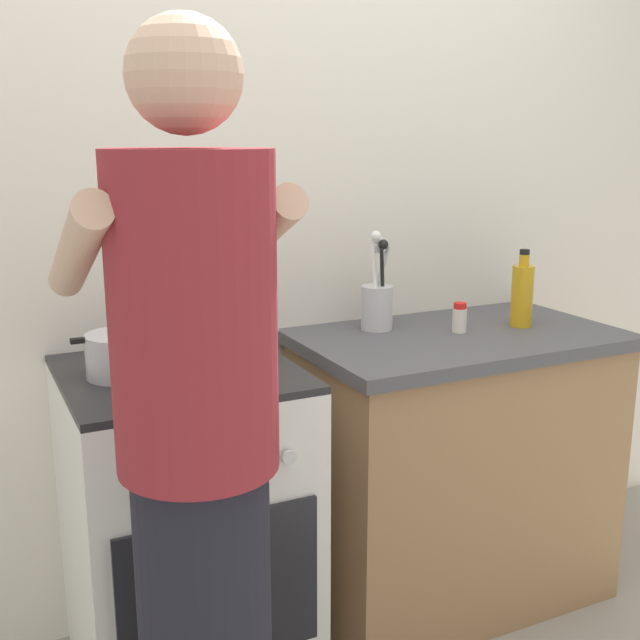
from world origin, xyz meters
TOP-DOWN VIEW (x-y plane):
  - back_wall at (0.20, 0.50)m, footprint 3.20×0.10m
  - countertop at (0.55, 0.15)m, footprint 1.00×0.60m
  - stove_range at (-0.35, 0.15)m, footprint 0.60×0.62m
  - pot at (-0.49, 0.16)m, footprint 0.25×0.19m
  - mixing_bowl at (-0.21, 0.14)m, footprint 0.26×0.26m
  - utensil_crock at (0.34, 0.31)m, footprint 0.10×0.10m
  - spice_bottle at (0.55, 0.16)m, footprint 0.04×0.04m
  - oil_bottle at (0.78, 0.14)m, footprint 0.07×0.07m
  - person at (-0.48, -0.46)m, footprint 0.41×0.50m

SIDE VIEW (x-z plane):
  - stove_range at x=-0.35m, z-range 0.00..0.90m
  - countertop at x=0.55m, z-range 0.00..0.90m
  - person at x=-0.48m, z-range 0.01..1.71m
  - spice_bottle at x=0.55m, z-range 0.90..0.99m
  - mixing_bowl at x=-0.21m, z-range 0.90..1.00m
  - pot at x=-0.49m, z-range 0.90..1.01m
  - utensil_crock at x=0.34m, z-range 0.83..1.15m
  - oil_bottle at x=0.78m, z-range 0.88..1.13m
  - back_wall at x=0.20m, z-range 0.00..2.50m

